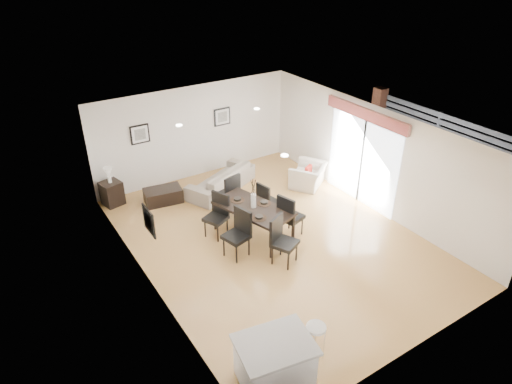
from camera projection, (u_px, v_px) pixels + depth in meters
ground at (273, 239)px, 10.75m from camera, size 8.00×8.00×0.00m
wall_back at (195, 132)px, 13.02m from camera, size 6.00×0.04×2.70m
wall_front at (420, 292)px, 7.16m from camera, size 6.00×0.04×2.70m
wall_left at (145, 230)px, 8.67m from camera, size 0.04×8.00×2.70m
wall_right at (372, 158)px, 11.51m from camera, size 0.04×8.00×2.70m
ceiling at (276, 132)px, 9.43m from camera, size 6.00×8.00×0.02m
sofa at (221, 179)px, 12.71m from camera, size 2.37×1.70×0.64m
armchair at (308, 175)px, 12.90m from camera, size 1.33×1.29×0.66m
courtyard_plant_a at (467, 180)px, 12.69m from camera, size 0.67×0.62×0.63m
courtyard_plant_b at (403, 152)px, 14.28m from camera, size 0.41×0.41×0.67m
dining_table at (253, 210)px, 10.55m from camera, size 1.42×2.05×0.78m
dining_chair_wnear at (239, 230)px, 9.96m from camera, size 0.61×0.61×1.12m
dining_chair_wfar at (218, 212)px, 10.66m from camera, size 0.63×0.63×1.06m
dining_chair_enear at (289, 214)px, 10.54m from camera, size 0.61×0.61×1.11m
dining_chair_efar at (266, 199)px, 11.27m from camera, size 0.52×0.52×0.99m
dining_chair_head at (281, 238)px, 9.72m from camera, size 0.66×0.66×1.11m
dining_chair_foot at (229, 192)px, 11.44m from camera, size 0.60×0.60×1.11m
vase at (253, 195)px, 10.36m from camera, size 0.78×1.28×0.72m
coffee_table at (163, 195)px, 12.17m from camera, size 1.05×0.73×0.39m
side_table at (112, 193)px, 12.01m from camera, size 0.58×0.58×0.65m
table_lamp at (108, 173)px, 11.72m from camera, size 0.22×0.22×0.42m
cushion at (308, 171)px, 12.69m from camera, size 0.31×0.22×0.30m
kitchen_island at (275, 362)px, 7.12m from camera, size 1.31×1.09×0.82m
bar_stool at (316, 331)px, 7.40m from camera, size 0.33×0.33×0.73m
framed_print_back_left at (140, 134)px, 12.10m from camera, size 0.52×0.04×0.52m
framed_print_back_right at (222, 117)px, 13.28m from camera, size 0.52×0.04×0.52m
framed_print_left_wall at (149, 221)px, 8.39m from camera, size 0.04×0.52×0.52m
sliding_door at (364, 143)px, 11.56m from camera, size 0.12×2.70×2.57m
courtyard at (424, 137)px, 13.85m from camera, size 6.00×6.00×2.00m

